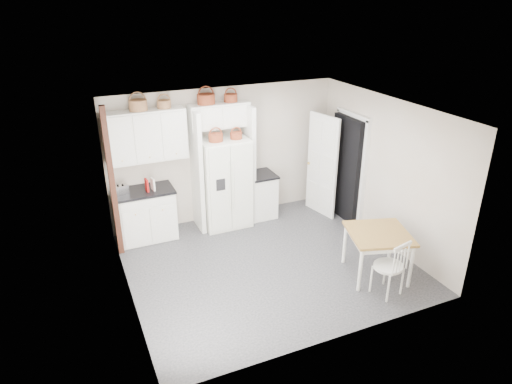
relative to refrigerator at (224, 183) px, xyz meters
name	(u,v)px	position (x,y,z in m)	size (l,w,h in m)	color
floor	(268,263)	(0.15, -1.65, -0.87)	(4.50, 4.50, 0.00)	#222229
ceiling	(270,111)	(0.15, -1.65, 1.73)	(4.50, 4.50, 0.00)	white
wall_back	(225,154)	(0.15, 0.35, 0.43)	(4.50, 4.50, 0.00)	#B9A691
wall_left	(122,219)	(-2.10, -1.65, 0.43)	(4.00, 4.00, 0.00)	#B9A691
wall_right	(385,172)	(2.40, -1.65, 0.43)	(4.00, 4.00, 0.00)	#B9A691
refrigerator	(224,183)	(0.00, 0.00, 0.00)	(0.89, 0.72, 1.73)	white
base_cab_left	(146,215)	(-1.50, 0.05, -0.41)	(0.99, 0.63, 0.92)	white
base_cab_right	(261,196)	(0.79, 0.05, -0.43)	(0.49, 0.59, 0.86)	white
dining_table	(377,254)	(1.59, -2.63, -0.48)	(0.91, 0.91, 0.76)	brown
windsor_chair	(388,266)	(1.43, -3.11, -0.39)	(0.46, 0.42, 0.95)	white
counter_left	(144,191)	(-1.50, 0.05, 0.07)	(1.03, 0.67, 0.04)	black
counter_right	(261,175)	(0.79, 0.05, 0.02)	(0.53, 0.63, 0.04)	black
toaster	(121,190)	(-1.90, 0.01, 0.18)	(0.24, 0.14, 0.17)	silver
cookbook_red	(147,185)	(-1.46, -0.03, 0.21)	(0.03, 0.15, 0.22)	#AA100E
cookbook_cream	(153,184)	(-1.35, -0.03, 0.20)	(0.03, 0.15, 0.22)	silver
basket_upper_b	(138,105)	(-1.43, 0.18, 1.57)	(0.31, 0.31, 0.18)	brown
basket_upper_c	(164,104)	(-0.99, 0.18, 1.55)	(0.24, 0.24, 0.14)	brown
basket_bridge_a	(206,99)	(-0.23, 0.18, 1.57)	(0.32, 0.32, 0.18)	maroon
basket_bridge_b	(231,98)	(0.23, 0.18, 1.56)	(0.25, 0.25, 0.14)	maroon
basket_fridge_a	(216,138)	(-0.17, -0.10, 0.94)	(0.26, 0.26, 0.14)	maroon
basket_fridge_b	(236,136)	(0.22, -0.10, 0.92)	(0.22, 0.22, 0.12)	maroon
upper_cabinet	(146,136)	(-1.35, 0.18, 1.03)	(1.40, 0.34, 0.90)	white
bridge_cabinet	(219,115)	(0.00, 0.18, 1.26)	(1.12, 0.34, 0.45)	white
fridge_panel_left	(197,172)	(-0.51, 0.05, 0.28)	(0.08, 0.60, 2.30)	white
fridge_panel_right	(248,164)	(0.51, 0.05, 0.28)	(0.08, 0.60, 2.30)	white
trim_post	(112,184)	(-2.05, -0.30, 0.43)	(0.09, 0.09, 2.60)	black
doorway_void	(347,168)	(2.31, -0.65, 0.16)	(0.18, 0.85, 2.05)	black
door_slab	(322,166)	(1.95, -0.32, 0.16)	(0.80, 0.04, 2.05)	white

